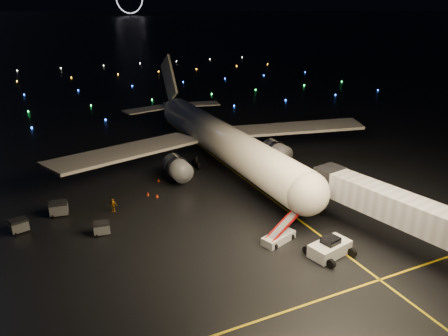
{
  "coord_description": "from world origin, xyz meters",
  "views": [
    {
      "loc": [
        -16.87,
        -35.65,
        25.41
      ],
      "look_at": [
        5.67,
        12.0,
        5.0
      ],
      "focal_mm": 35.0,
      "sensor_mm": 36.0,
      "label": 1
    }
  ],
  "objects": [
    {
      "name": "ground",
      "position": [
        0.0,
        300.0,
        0.0
      ],
      "size": [
        2000.0,
        2000.0,
        0.0
      ],
      "primitive_type": "plane",
      "color": "black",
      "rests_on": "ground"
    },
    {
      "name": "lane_centre",
      "position": [
        12.0,
        15.0,
        0.01
      ],
      "size": [
        0.25,
        80.0,
        0.02
      ],
      "primitive_type": "cube",
      "color": "gold",
      "rests_on": "ground"
    },
    {
      "name": "lane_cross",
      "position": [
        -5.0,
        -10.0,
        0.01
      ],
      "size": [
        60.0,
        0.25,
        0.02
      ],
      "primitive_type": "cube",
      "color": "gold",
      "rests_on": "ground"
    },
    {
      "name": "airliner",
      "position": [
        10.98,
        27.11,
        7.63
      ],
      "size": [
        54.3,
        51.63,
        15.26
      ],
      "primitive_type": null,
      "rotation": [
        0.0,
        0.0,
        0.01
      ],
      "color": "silver",
      "rests_on": "ground"
    },
    {
      "name": "pushback_tug",
      "position": [
        10.29,
        -4.38,
        1.08
      ],
      "size": [
        4.93,
        3.28,
        2.15
      ],
      "primitive_type": "cube",
      "rotation": [
        0.0,
        0.0,
        0.22
      ],
      "color": "silver",
      "rests_on": "ground"
    },
    {
      "name": "belt_loader",
      "position": [
        6.91,
        0.35,
        1.48
      ],
      "size": [
        6.31,
        3.55,
        2.96
      ],
      "primitive_type": null,
      "rotation": [
        0.0,
        0.0,
        0.33
      ],
      "color": "silver",
      "rests_on": "ground"
    },
    {
      "name": "crew_c",
      "position": [
        -8.24,
        15.74,
        0.9
      ],
      "size": [
        1.1,
        1.0,
        1.81
      ],
      "primitive_type": "imported",
      "rotation": [
        0.0,
        0.0,
        -0.67
      ],
      "color": "orange",
      "rests_on": "ground"
    },
    {
      "name": "safety_cone_0",
      "position": [
        -1.88,
        17.58,
        0.23
      ],
      "size": [
        0.52,
        0.52,
        0.47
      ],
      "primitive_type": "cone",
      "rotation": [
        0.0,
        0.0,
        -0.33
      ],
      "color": "red",
      "rests_on": "ground"
    },
    {
      "name": "safety_cone_1",
      "position": [
        -0.02,
        22.84,
        0.22
      ],
      "size": [
        0.39,
        0.39,
        0.44
      ],
      "primitive_type": "cone",
      "rotation": [
        0.0,
        0.0,
        -0.01
      ],
      "color": "red",
      "rests_on": "ground"
    },
    {
      "name": "safety_cone_2",
      "position": [
        -2.85,
        18.74,
        0.23
      ],
      "size": [
        0.49,
        0.49,
        0.46
      ],
      "primitive_type": "cone",
      "rotation": [
        0.0,
        0.0,
        0.22
      ],
      "color": "red",
      "rests_on": "ground"
    },
    {
      "name": "safety_cone_3",
      "position": [
        -12.44,
        34.55,
        0.27
      ],
      "size": [
        0.59,
        0.59,
        0.54
      ],
      "primitive_type": "cone",
      "rotation": [
        0.0,
        0.0,
        0.29
      ],
      "color": "red",
      "rests_on": "ground"
    },
    {
      "name": "taxiway_lights",
      "position": [
        0.0,
        106.0,
        0.18
      ],
      "size": [
        164.0,
        92.0,
        0.36
      ],
      "primitive_type": null,
      "color": "black",
      "rests_on": "ground"
    },
    {
      "name": "baggage_cart_0",
      "position": [
        -10.67,
        10.52,
        0.77
      ],
      "size": [
        1.94,
        1.46,
        1.54
      ],
      "primitive_type": "cube",
      "rotation": [
        0.0,
        0.0,
        -0.11
      ],
      "color": "slate",
      "rests_on": "ground"
    },
    {
      "name": "baggage_cart_1",
      "position": [
        -14.6,
        17.68,
        0.93
      ],
      "size": [
        2.37,
        1.81,
        1.85
      ],
      "primitive_type": "cube",
      "rotation": [
        0.0,
        0.0,
        -0.14
      ],
      "color": "slate",
      "rests_on": "ground"
    },
    {
      "name": "baggage_cart_2",
      "position": [
        -19.27,
        15.14,
        0.82
      ],
      "size": [
        2.22,
        1.83,
        1.63
      ],
      "primitive_type": "cube",
      "rotation": [
        0.0,
        0.0,
        0.29
      ],
      "color": "slate",
      "rests_on": "ground"
    }
  ]
}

